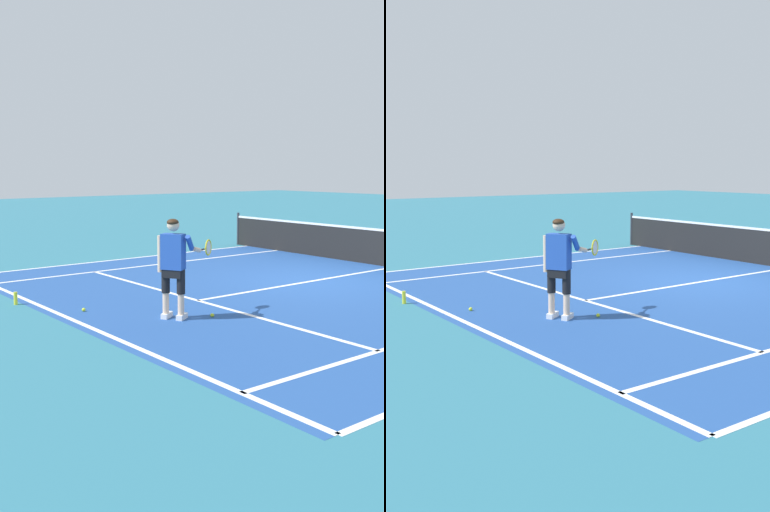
% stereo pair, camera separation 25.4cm
% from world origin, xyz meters
% --- Properties ---
extents(ground_plane, '(80.00, 80.00, 0.00)m').
position_xyz_m(ground_plane, '(0.00, 0.00, 0.00)').
color(ground_plane, teal).
extents(court_inner_surface, '(10.98, 9.40, 0.00)m').
position_xyz_m(court_inner_surface, '(0.00, -1.44, 0.00)').
color(court_inner_surface, '#234C93').
rests_on(court_inner_surface, ground).
extents(line_baseline, '(10.98, 0.10, 0.01)m').
position_xyz_m(line_baseline, '(0.00, -5.95, 0.00)').
color(line_baseline, white).
rests_on(line_baseline, ground).
extents(line_service, '(8.23, 0.10, 0.01)m').
position_xyz_m(line_service, '(0.00, -3.34, 0.00)').
color(line_service, white).
rests_on(line_service, ground).
extents(line_centre_service, '(0.10, 6.40, 0.01)m').
position_xyz_m(line_centre_service, '(0.00, -0.14, 0.00)').
color(line_centre_service, white).
rests_on(line_centre_service, ground).
extents(line_singles_left, '(0.10, 9.00, 0.01)m').
position_xyz_m(line_singles_left, '(-4.12, -1.44, 0.00)').
color(line_singles_left, white).
rests_on(line_singles_left, ground).
extents(line_doubles_left, '(0.10, 9.00, 0.01)m').
position_xyz_m(line_doubles_left, '(-5.49, -1.44, 0.00)').
color(line_doubles_left, white).
rests_on(line_doubles_left, ground).
extents(tennis_player, '(0.55, 1.22, 1.71)m').
position_xyz_m(tennis_player, '(0.87, -4.53, 0.99)').
color(tennis_player, white).
rests_on(tennis_player, ground).
extents(tennis_ball_near_feet, '(0.07, 0.07, 0.07)m').
position_xyz_m(tennis_ball_near_feet, '(-0.55, -5.51, 0.03)').
color(tennis_ball_near_feet, '#CCE02D').
rests_on(tennis_ball_near_feet, ground).
extents(tennis_ball_by_baseline, '(0.07, 0.07, 0.07)m').
position_xyz_m(tennis_ball_by_baseline, '(1.17, -3.95, 0.03)').
color(tennis_ball_by_baseline, '#CCE02D').
rests_on(tennis_ball_by_baseline, ground).
extents(water_bottle, '(0.07, 0.07, 0.24)m').
position_xyz_m(water_bottle, '(-1.83, -6.26, 0.12)').
color(water_bottle, yellow).
rests_on(water_bottle, ground).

